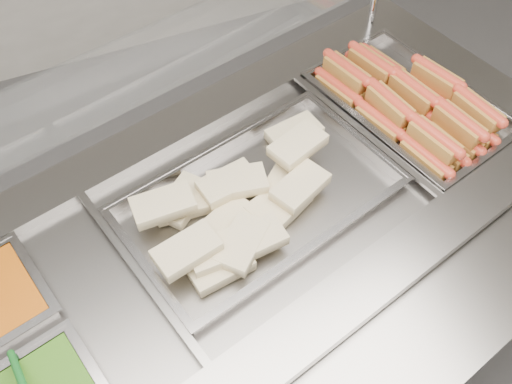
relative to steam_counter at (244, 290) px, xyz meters
name	(u,v)px	position (x,y,z in m)	size (l,w,h in m)	color
steam_counter	(244,290)	(0.00, 0.00, 0.00)	(2.24, 1.40, 0.99)	slate
tray_rail	(382,370)	(0.14, -0.55, 0.44)	(2.00, 0.87, 0.06)	gray
sneeze_guard	(178,47)	(-0.06, 0.23, 0.90)	(1.85, 0.76, 0.49)	silver
pan_hotdogs	(407,111)	(0.67, 0.17, 0.45)	(0.51, 0.68, 0.11)	gray
pan_wraps	(259,201)	(0.06, 0.02, 0.47)	(0.84, 0.61, 0.08)	gray
hotdogs_in_buns	(407,104)	(0.65, 0.16, 0.51)	(0.41, 0.61, 0.13)	#915E1E
tortilla_wraps	(241,204)	(0.00, 0.00, 0.51)	(0.64, 0.48, 0.11)	beige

